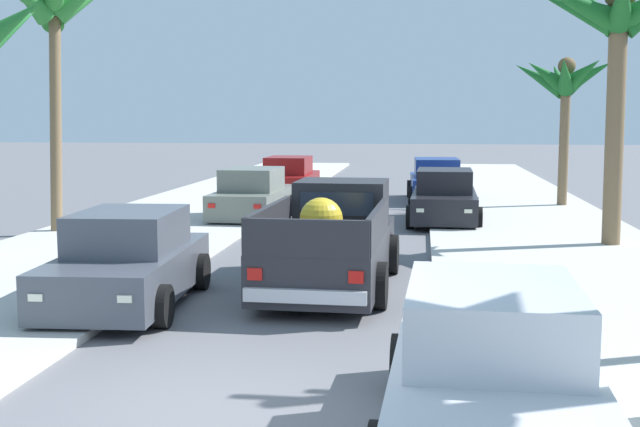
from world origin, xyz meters
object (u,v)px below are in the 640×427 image
car_left_near (491,369)px  palm_tree_left_back (566,82)px  car_right_mid (436,181)px  car_right_far (444,198)px  palm_tree_right_mid (618,26)px  car_right_near (289,179)px  car_left_mid (128,262)px  pickup_truck (332,243)px  palm_tree_left_fore (52,9)px  car_left_far (253,196)px

car_left_near → palm_tree_left_back: palm_tree_left_back is taller
car_right_mid → palm_tree_left_back: (4.11, -1.81, 3.44)m
car_right_far → palm_tree_right_mid: 6.94m
palm_tree_right_mid → palm_tree_left_back: palm_tree_right_mid is taller
car_right_near → car_left_mid: bearing=-89.1°
car_right_far → palm_tree_left_back: size_ratio=0.86×
pickup_truck → car_right_far: (2.22, 8.84, -0.08)m
palm_tree_left_fore → palm_tree_right_mid: size_ratio=1.10×
car_right_far → car_left_far: bearing=180.0°
car_right_far → palm_tree_right_mid: size_ratio=0.70×
car_right_near → pickup_truck: bearing=-77.7°
palm_tree_left_back → car_left_far: bearing=-156.1°
palm_tree_left_fore → car_right_far: bearing=18.5°
car_right_near → palm_tree_left_back: bearing=-13.7°
pickup_truck → palm_tree_left_fore: bearing=144.4°
car_right_far → car_right_mid: bearing=91.2°
pickup_truck → palm_tree_left_back: size_ratio=1.05×
car_left_far → palm_tree_right_mid: size_ratio=0.70×
car_left_near → palm_tree_left_fore: bearing=129.0°
car_left_far → palm_tree_right_mid: 10.94m
car_left_mid → car_left_far: 10.76m
pickup_truck → car_left_far: size_ratio=1.22×
car_right_mid → car_right_near: bearing=174.5°
car_left_far → palm_tree_left_fore: 7.45m
car_left_near → palm_tree_right_mid: size_ratio=0.70×
pickup_truck → palm_tree_left_back: 14.86m
car_left_mid → car_right_far: size_ratio=1.01×
car_left_mid → car_right_mid: bearing=72.9°
car_left_far → palm_tree_left_back: bearing=23.9°
car_right_mid → car_right_far: 6.04m
car_right_far → palm_tree_left_fore: bearing=-161.5°
palm_tree_right_mid → car_left_near: bearing=-107.4°
car_left_mid → palm_tree_left_fore: bearing=122.0°
car_left_far → car_left_near: bearing=-70.4°
car_left_near → car_left_far: size_ratio=1.00×
car_left_far → palm_tree_left_fore: palm_tree_left_fore is taller
pickup_truck → car_right_near: size_ratio=1.23×
car_left_far → palm_tree_right_mid: (9.22, -4.00, 4.33)m
car_right_mid → car_left_far: bearing=-132.0°
palm_tree_left_fore → palm_tree_left_back: palm_tree_left_fore is taller
car_right_near → palm_tree_left_back: (9.56, -2.34, 3.44)m
car_right_far → palm_tree_left_fore: (-9.95, -3.33, 5.02)m
car_left_mid → car_right_far: 11.99m
car_left_near → car_left_mid: 7.22m
car_right_mid → palm_tree_left_fore: 14.47m
pickup_truck → car_right_near: pickup_truck is taller
car_left_near → car_right_mid: 21.66m
car_left_near → palm_tree_right_mid: palm_tree_right_mid is taller
car_right_mid → car_right_far: (0.13, -6.04, 0.00)m
car_left_near → car_right_mid: size_ratio=1.00×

